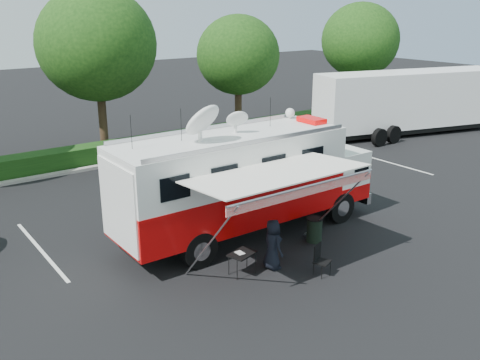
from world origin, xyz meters
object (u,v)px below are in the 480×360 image
object	(u,v)px
command_truck	(246,180)
folding_table	(242,254)
trash_bin	(314,230)
semi_trailer	(411,101)

from	to	relation	value
command_truck	folding_table	bearing A→B (deg)	-129.24
command_truck	trash_bin	xyz separation A→B (m)	(1.54, -1.90, -1.60)
semi_trailer	command_truck	bearing A→B (deg)	-159.71
folding_table	trash_bin	world-z (taller)	trash_bin
folding_table	semi_trailer	world-z (taller)	semi_trailer
semi_trailer	trash_bin	bearing A→B (deg)	-152.56
folding_table	semi_trailer	size ratio (longest dim) A/B	0.07
folding_table	trash_bin	bearing A→B (deg)	7.54
folding_table	semi_trailer	xyz separation A→B (m)	(19.99, 9.04, 1.41)
folding_table	semi_trailer	distance (m)	21.98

